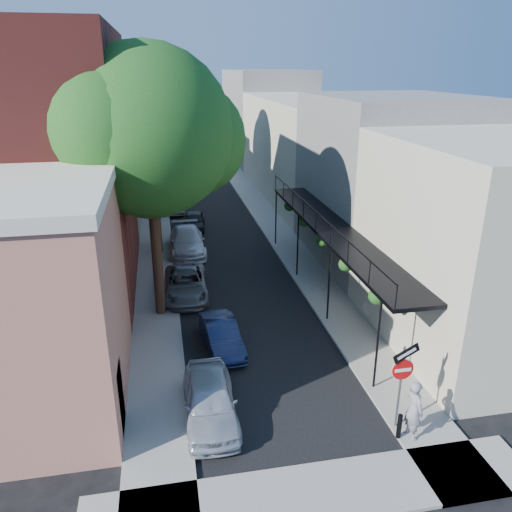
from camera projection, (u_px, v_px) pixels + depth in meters
name	position (u px, v px, depth m)	size (l,w,h in m)	color
ground	(305.00, 467.00, 13.86)	(160.00, 160.00, 0.00)	black
road_surface	(204.00, 200.00, 41.37)	(6.00, 64.00, 0.01)	black
sidewalk_left	(155.00, 202.00, 40.65)	(2.00, 64.00, 0.12)	gray
sidewalk_right	(252.00, 197.00, 42.06)	(2.00, 64.00, 0.12)	gray
sidewalk_cross	(316.00, 494.00, 12.92)	(12.00, 2.00, 0.12)	gray
buildings_left	(78.00, 145.00, 36.84)	(10.10, 59.10, 12.00)	#C17563
buildings_right	(312.00, 144.00, 40.91)	(9.80, 55.00, 10.00)	beige
sign_post	(402.00, 373.00, 14.58)	(0.89, 0.17, 2.99)	#595B60
bollard	(399.00, 426.00, 14.66)	(0.14, 0.14, 0.80)	black
oak_near	(159.00, 134.00, 19.86)	(7.48, 6.80, 11.42)	black
oak_mid	(158.00, 131.00, 27.45)	(6.60, 6.00, 10.20)	black
oak_far	(156.00, 99.00, 35.33)	(7.70, 7.00, 11.90)	black
parked_car_a	(210.00, 400.00, 15.55)	(1.61, 4.01, 1.36)	#A8B0BA
parked_car_b	(222.00, 336.00, 19.46)	(1.23, 3.51, 1.16)	#131D3C
parked_car_c	(186.00, 284.00, 23.96)	(2.04, 4.42, 1.23)	slate
parked_car_d	(187.00, 241.00, 29.57)	(1.95, 4.79, 1.39)	white
parked_car_e	(194.00, 221.00, 33.79)	(1.39, 3.45, 1.18)	black
parked_car_f	(174.00, 205.00, 37.76)	(1.24, 3.57, 1.18)	gray
parked_car_g	(171.00, 189.00, 42.23)	(2.30, 4.99, 1.39)	#9EAAB2
pedestrian	(414.00, 409.00, 14.54)	(0.69, 0.45, 1.89)	gray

